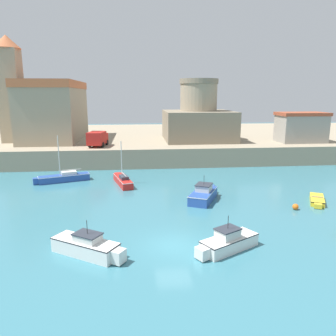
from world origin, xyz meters
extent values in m
plane|color=teal|center=(0.00, 0.00, 0.00)|extent=(200.00, 200.00, 0.00)
cube|color=gray|center=(0.00, 44.23, 1.40)|extent=(120.00, 40.00, 2.81)
cube|color=#284C9E|center=(4.05, 9.61, 0.48)|extent=(3.67, 4.90, 0.96)
cube|color=#284C9E|center=(5.23, 12.02, 0.48)|extent=(1.28, 1.20, 0.81)
cube|color=white|center=(4.05, 9.61, 0.92)|extent=(3.70, 4.95, 0.07)
cube|color=silver|center=(4.15, 9.81, 1.26)|extent=(1.95, 2.04, 0.61)
cube|color=#2D333D|center=(4.15, 9.81, 1.61)|extent=(2.09, 2.20, 0.08)
cylinder|color=black|center=(4.15, 9.81, 2.10)|extent=(0.04, 0.04, 0.90)
cube|color=#284C9E|center=(-11.20, 18.49, 0.42)|extent=(5.98, 3.19, 0.83)
cube|color=#284C9E|center=(-14.26, 17.42, 0.42)|extent=(0.80, 0.88, 0.71)
cube|color=white|center=(-11.20, 18.49, 0.79)|extent=(6.04, 3.22, 0.07)
cylinder|color=silver|center=(-11.62, 18.35, 3.23)|extent=(0.10, 0.10, 4.79)
cylinder|color=silver|center=(-10.51, 18.74, 1.38)|extent=(2.52, 0.95, 0.08)
cube|color=silver|center=(-10.65, 18.69, 1.01)|extent=(1.97, 1.45, 0.36)
cube|color=yellow|center=(15.05, 8.03, 0.25)|extent=(2.61, 3.53, 0.50)
cube|color=yellow|center=(14.17, 6.29, 0.25)|extent=(0.85, 0.80, 0.42)
cube|color=black|center=(15.05, 8.03, 0.46)|extent=(2.63, 3.57, 0.07)
cube|color=#997F5B|center=(15.05, 8.03, 0.54)|extent=(1.02, 0.65, 0.08)
cube|color=white|center=(3.71, -0.89, 0.44)|extent=(4.37, 3.38, 0.88)
cube|color=white|center=(1.60, -2.11, 0.44)|extent=(0.99, 1.04, 0.74)
cube|color=black|center=(3.71, -0.89, 0.84)|extent=(4.42, 3.42, 0.07)
cube|color=silver|center=(3.53, -1.00, 1.18)|extent=(1.83, 1.70, 0.61)
cube|color=#2D333D|center=(3.53, -1.00, 1.53)|extent=(1.97, 1.83, 0.08)
cylinder|color=black|center=(3.53, -1.00, 2.02)|extent=(0.04, 0.04, 0.90)
cube|color=white|center=(-5.90, -0.69, 0.50)|extent=(4.69, 3.74, 0.99)
cube|color=white|center=(-3.67, -2.11, 0.50)|extent=(1.00, 1.05, 0.84)
cube|color=black|center=(-5.90, -0.69, 0.95)|extent=(4.74, 3.78, 0.07)
cube|color=silver|center=(-5.71, -0.81, 1.22)|extent=(1.96, 1.81, 0.45)
cube|color=#2D333D|center=(-5.71, -0.81, 1.48)|extent=(2.12, 1.95, 0.08)
cylinder|color=black|center=(-5.71, -0.81, 1.97)|extent=(0.04, 0.04, 0.90)
cube|color=red|center=(-4.08, 16.44, 0.41)|extent=(2.51, 5.48, 0.82)
cube|color=red|center=(-4.84, 19.29, 0.41)|extent=(0.76, 0.68, 0.70)
cube|color=white|center=(-4.08, 16.44, 0.78)|extent=(2.54, 5.54, 0.07)
cylinder|color=silver|center=(-4.19, 16.83, 2.95)|extent=(0.10, 0.10, 4.26)
cylinder|color=silver|center=(-3.91, 15.80, 1.37)|extent=(0.70, 2.35, 0.08)
cube|color=#333842|center=(-3.94, 15.92, 1.00)|extent=(1.21, 1.77, 0.36)
sphere|color=orange|center=(11.94, 6.20, 0.28)|extent=(0.56, 0.56, 0.56)
cube|color=gray|center=(-16.00, 36.49, 7.06)|extent=(8.44, 16.80, 8.51)
cube|color=#C1663D|center=(-16.00, 36.49, 11.92)|extent=(8.61, 17.14, 1.20)
cube|color=gray|center=(-21.87, 33.97, 10.00)|extent=(3.29, 3.29, 14.38)
cone|color=#C1663D|center=(-21.87, 33.97, 18.19)|extent=(4.27, 4.27, 2.00)
cube|color=gray|center=(8.00, 33.61, 5.23)|extent=(11.20, 11.20, 4.85)
cylinder|color=gray|center=(8.00, 33.61, 7.42)|extent=(6.05, 6.05, 9.22)
cylinder|color=gray|center=(8.00, 33.61, 12.43)|extent=(6.35, 6.35, 0.80)
cube|color=gray|center=(24.00, 29.45, 4.93)|extent=(7.17, 4.50, 4.25)
cube|color=#9E472D|center=(24.00, 29.45, 7.31)|extent=(7.53, 4.72, 0.50)
cube|color=#AD1E19|center=(-8.17, 27.33, 4.11)|extent=(2.66, 3.54, 1.80)
cube|color=#AD1E19|center=(-7.78, 29.35, 3.91)|extent=(2.21, 1.65, 1.40)
cube|color=#334756|center=(-7.70, 29.79, 4.11)|extent=(1.79, 0.46, 0.70)
cylinder|color=black|center=(-8.74, 29.43, 3.21)|extent=(0.43, 0.84, 0.80)
cylinder|color=black|center=(-6.87, 29.07, 3.21)|extent=(0.43, 0.84, 0.80)
cylinder|color=black|center=(-9.18, 27.12, 3.21)|extent=(0.43, 0.84, 0.80)
cylinder|color=black|center=(-7.31, 26.76, 3.21)|extent=(0.43, 0.84, 0.80)
camera|label=1|loc=(-2.44, -20.91, 10.26)|focal=35.00mm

